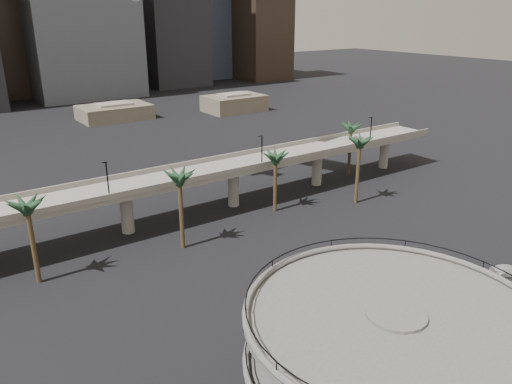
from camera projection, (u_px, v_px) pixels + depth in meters
overpass at (183, 181)px, 91.03m from camera, size 130.00×9.30×14.70m
palm_trees at (259, 160)px, 89.97m from camera, size 76.40×18.40×14.00m
low_buildings at (78, 120)px, 163.21m from camera, size 135.00×27.50×6.80m
car_a at (309, 291)px, 67.66m from camera, size 5.19×3.03×1.66m
car_b at (410, 264)px, 74.76m from camera, size 5.02×2.75×1.57m
car_c at (508, 270)px, 73.09m from camera, size 5.62×4.60×1.53m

